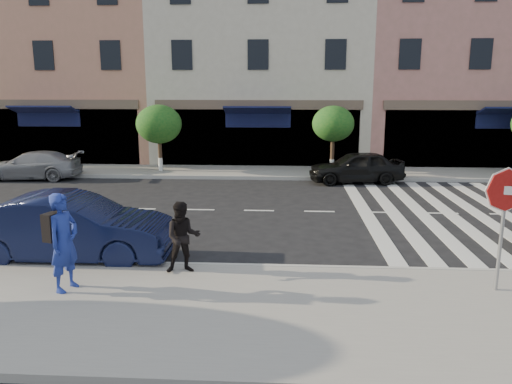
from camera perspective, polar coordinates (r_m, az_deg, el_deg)
name	(u,v)px	position (r m, az deg, el deg)	size (l,w,h in m)	color
ground	(251,249)	(12.77, -0.60, -6.59)	(120.00, 120.00, 0.00)	black
sidewalk_near	(236,313)	(9.28, -2.24, -13.60)	(60.00, 4.50, 0.15)	gray
sidewalk_far	(267,172)	(23.43, 1.26, 2.27)	(60.00, 3.00, 0.15)	gray
building_west_mid	(79,33)	(31.51, -19.59, 16.78)	(10.00, 9.00, 14.00)	tan
building_centre	(262,59)	(29.13, 0.74, 14.92)	(11.00, 9.00, 11.00)	beige
building_east_mid	(482,40)	(31.05, 24.38, 15.56)	(13.00, 9.00, 13.00)	tan
street_tree_wb	(159,124)	(23.66, -11.04, 7.60)	(2.10, 2.10, 3.06)	#473323
street_tree_c	(333,124)	(23.03, 8.81, 7.68)	(1.90, 1.90, 3.04)	#473323
stop_sign	(505,202)	(10.55, 26.60, -1.03)	(0.85, 0.22, 2.45)	gray
photographer	(64,242)	(10.39, -21.10, -5.37)	(0.71, 0.46, 1.94)	navy
walker	(183,237)	(10.77, -8.35, -5.14)	(0.75, 0.59, 1.55)	black
car_near_mid	(71,228)	(12.60, -20.42, -3.86)	(1.68, 4.81, 1.59)	#0E1433
car_far_left	(32,165)	(24.19, -24.23, 2.80)	(1.72, 4.22, 1.23)	gray
car_far_mid	(356,167)	(21.65, 11.38, 2.82)	(1.60, 3.98, 1.36)	black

